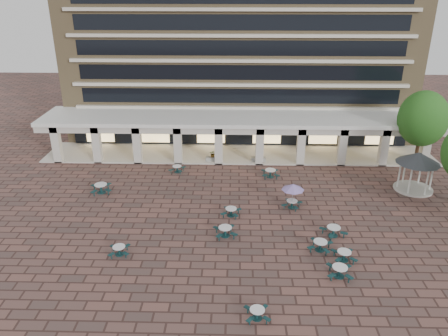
{
  "coord_description": "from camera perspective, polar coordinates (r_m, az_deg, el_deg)",
  "views": [
    {
      "loc": [
        -0.41,
        -29.75,
        17.68
      ],
      "look_at": [
        -1.3,
        3.0,
        3.52
      ],
      "focal_mm": 35.0,
      "sensor_mm": 36.0,
      "label": 1
    }
  ],
  "objects": [
    {
      "name": "picnic_table_10",
      "position": [
        33.93,
        14.11,
        -7.93
      ],
      "size": [
        2.06,
        2.06,
        0.76
      ],
      "rotation": [
        0.0,
        0.0,
        0.39
      ],
      "color": "#13383B",
      "rests_on": "ground"
    },
    {
      "name": "tree_east_c",
      "position": [
        47.05,
        24.55,
        5.88
      ],
      "size": [
        4.79,
        4.79,
        7.99
      ],
      "color": "#46311C",
      "rests_on": "ground"
    },
    {
      "name": "gazebo",
      "position": [
        42.61,
        24.0,
        0.69
      ],
      "size": [
        3.87,
        3.87,
        3.6
      ],
      "rotation": [
        0.0,
        0.0,
        -0.14
      ],
      "color": "beige",
      "rests_on": "ground"
    },
    {
      "name": "picnic_table_0",
      "position": [
        31.76,
        -13.54,
        -10.34
      ],
      "size": [
        1.61,
        1.61,
        0.66
      ],
      "rotation": [
        0.0,
        0.0,
        0.13
      ],
      "color": "#13383B",
      "rests_on": "ground"
    },
    {
      "name": "picnic_table_9",
      "position": [
        32.91,
        0.15,
        -8.2
      ],
      "size": [
        1.92,
        1.92,
        0.76
      ],
      "rotation": [
        0.0,
        0.0,
        0.21
      ],
      "color": "#13383B",
      "rests_on": "ground"
    },
    {
      "name": "picnic_table_8",
      "position": [
        40.79,
        -15.78,
        -2.49
      ],
      "size": [
        2.18,
        2.18,
        0.83
      ],
      "rotation": [
        0.0,
        0.0,
        0.27
      ],
      "color": "#13383B",
      "rests_on": "ground"
    },
    {
      "name": "ground",
      "position": [
        34.61,
        2.04,
        -7.36
      ],
      "size": [
        120.0,
        120.0,
        0.0
      ],
      "primitive_type": "plane",
      "color": "brown",
      "rests_on": "ground"
    },
    {
      "name": "picnic_table_1",
      "position": [
        26.02,
        4.35,
        -18.36
      ],
      "size": [
        1.55,
        1.55,
        0.65
      ],
      "rotation": [
        0.0,
        0.0,
        0.09
      ],
      "color": "#13383B",
      "rests_on": "ground"
    },
    {
      "name": "planter_left",
      "position": [
        46.05,
        -1.46,
        1.43
      ],
      "size": [
        1.5,
        0.67,
        1.22
      ],
      "color": "#9B9C96",
      "rests_on": "ground"
    },
    {
      "name": "picnic_table_12",
      "position": [
        43.73,
        -6.15,
        -0.05
      ],
      "size": [
        1.69,
        1.69,
        0.66
      ],
      "rotation": [
        0.0,
        0.0,
        -0.21
      ],
      "color": "#13383B",
      "rests_on": "ground"
    },
    {
      "name": "retail_arcade",
      "position": [
        46.91,
        1.99,
        5.12
      ],
      "size": [
        42.0,
        6.6,
        4.4
      ],
      "color": "white",
      "rests_on": "ground"
    },
    {
      "name": "picnic_table_5",
      "position": [
        35.57,
        0.93,
        -5.67
      ],
      "size": [
        1.76,
        1.76,
        0.69
      ],
      "rotation": [
        0.0,
        0.0,
        -0.23
      ],
      "color": "#13383B",
      "rests_on": "ground"
    },
    {
      "name": "picnic_table_13",
      "position": [
        42.6,
        6.07,
        -0.61
      ],
      "size": [
        1.77,
        1.77,
        0.78
      ],
      "rotation": [
        0.0,
        0.0,
        0.03
      ],
      "color": "#13383B",
      "rests_on": "ground"
    },
    {
      "name": "picnic_table_2",
      "position": [
        31.42,
        15.4,
        -10.89
      ],
      "size": [
        1.65,
        1.65,
        0.71
      ],
      "rotation": [
        0.0,
        0.0,
        0.05
      ],
      "color": "#13383B",
      "rests_on": "ground"
    },
    {
      "name": "apartment_building",
      "position": [
        55.46,
        2.08,
        18.1
      ],
      "size": [
        40.0,
        15.5,
        25.2
      ],
      "color": "#9A8057",
      "rests_on": "ground"
    },
    {
      "name": "picnic_table_11",
      "position": [
        36.55,
        8.99,
        -2.58
      ],
      "size": [
        1.9,
        1.9,
        2.19
      ],
      "rotation": [
        0.0,
        0.0,
        -0.41
      ],
      "color": "#13383B",
      "rests_on": "ground"
    },
    {
      "name": "picnic_table_7",
      "position": [
        29.82,
        14.86,
        -12.84
      ],
      "size": [
        1.81,
        1.81,
        0.75
      ],
      "rotation": [
        0.0,
        0.0,
        -0.12
      ],
      "color": "#13383B",
      "rests_on": "ground"
    },
    {
      "name": "planter_right",
      "position": [
        46.04,
        4.52,
        1.42
      ],
      "size": [
        1.5,
        0.62,
        1.28
      ],
      "color": "#9B9C96",
      "rests_on": "ground"
    },
    {
      "name": "picnic_table_3",
      "position": [
        32.07,
        12.45,
        -9.77
      ],
      "size": [
        1.98,
        1.98,
        0.73
      ],
      "rotation": [
        0.0,
        0.0,
        -0.36
      ],
      "color": "#13383B",
      "rests_on": "ground"
    }
  ]
}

